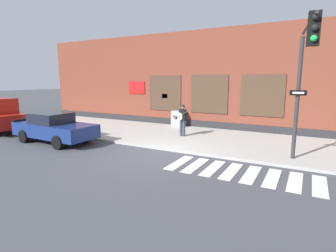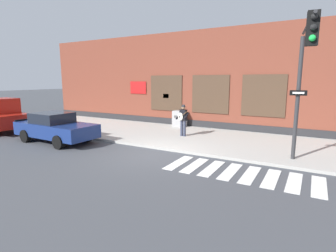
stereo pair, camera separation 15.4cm
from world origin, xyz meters
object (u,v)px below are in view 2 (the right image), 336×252
at_px(red_car, 55,127).
at_px(traffic_light, 303,70).
at_px(utility_box, 180,119).
at_px(busker, 183,118).

xyz_separation_m(red_car, traffic_light, (11.27, 0.99, 2.75)).
bearing_deg(utility_box, busker, -60.14).
relative_size(red_car, traffic_light, 0.96).
xyz_separation_m(red_car, utility_box, (3.84, 6.78, -0.12)).
distance_m(busker, traffic_light, 7.04).
height_order(traffic_light, utility_box, traffic_light).
distance_m(red_car, utility_box, 7.79).
bearing_deg(red_car, utility_box, 60.48).
distance_m(red_car, traffic_light, 11.64).
bearing_deg(busker, utility_box, 119.86).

